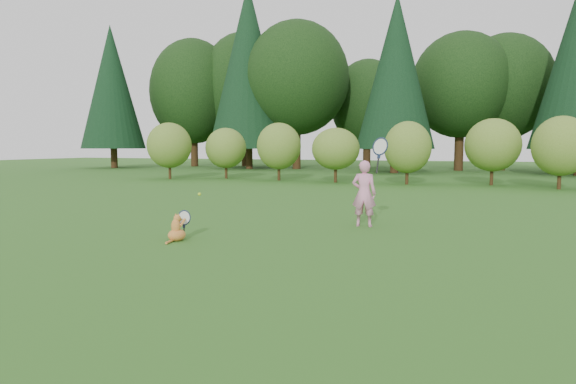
% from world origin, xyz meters
% --- Properties ---
extents(ground, '(100.00, 100.00, 0.00)m').
position_xyz_m(ground, '(0.00, 0.00, 0.00)').
color(ground, '#225718').
rests_on(ground, ground).
extents(shrub_row, '(28.00, 3.00, 2.80)m').
position_xyz_m(shrub_row, '(0.00, 13.00, 1.40)').
color(shrub_row, '#577524').
rests_on(shrub_row, ground).
extents(woodland_backdrop, '(48.00, 10.00, 15.00)m').
position_xyz_m(woodland_backdrop, '(0.00, 23.00, 7.50)').
color(woodland_backdrop, black).
rests_on(woodland_backdrop, ground).
extents(child, '(0.78, 0.51, 2.02)m').
position_xyz_m(child, '(1.72, 1.21, 0.71)').
color(child, pink).
rests_on(child, ground).
extents(cat, '(0.41, 0.67, 0.65)m').
position_xyz_m(cat, '(-1.08, -1.38, 0.25)').
color(cat, '#CC5A27').
rests_on(cat, ground).
extents(tennis_ball, '(0.06, 0.06, 0.06)m').
position_xyz_m(tennis_ball, '(-1.27, -0.26, 0.71)').
color(tennis_ball, '#A9E81B').
rests_on(tennis_ball, ground).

